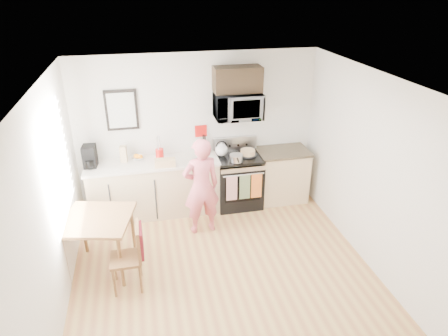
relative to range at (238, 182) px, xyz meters
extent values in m
plane|color=#A56A40|center=(-0.63, -1.98, -0.44)|extent=(4.60, 4.60, 0.00)
cube|color=silver|center=(-0.63, 0.32, 0.86)|extent=(4.00, 0.04, 2.60)
cube|color=silver|center=(-2.63, -1.98, 0.86)|extent=(0.04, 4.60, 2.60)
cube|color=silver|center=(1.37, -1.98, 0.86)|extent=(0.04, 4.60, 2.60)
cube|color=silver|center=(-0.63, -1.98, 2.16)|extent=(4.00, 4.60, 0.04)
cube|color=silver|center=(-2.61, -1.18, 1.11)|extent=(0.02, 1.40, 1.50)
cube|color=white|center=(-2.60, -1.18, 1.11)|extent=(0.01, 1.30, 1.40)
cube|color=#DBB58C|center=(-1.43, 0.02, 0.01)|extent=(2.10, 0.60, 0.90)
cube|color=#EFE1CD|center=(-1.43, 0.02, 0.48)|extent=(2.14, 0.64, 0.04)
cube|color=#DBB58C|center=(0.80, 0.02, 0.01)|extent=(0.84, 0.60, 0.90)
cube|color=black|center=(0.80, 0.02, 0.48)|extent=(0.88, 0.64, 0.04)
cube|color=black|center=(0.00, 0.00, -0.05)|extent=(0.76, 0.65, 0.77)
cube|color=black|center=(0.00, -0.32, 0.01)|extent=(0.61, 0.02, 0.45)
cube|color=#B4B4B9|center=(0.00, -0.31, 0.34)|extent=(0.74, 0.02, 0.14)
cylinder|color=#B4B4B9|center=(0.00, -0.36, 0.30)|extent=(0.68, 0.02, 0.02)
cube|color=black|center=(0.00, 0.00, 0.46)|extent=(0.76, 0.65, 0.04)
cube|color=#B4B4B9|center=(0.00, 0.27, 0.60)|extent=(0.76, 0.08, 0.24)
cube|color=white|center=(-0.20, -0.37, 0.08)|extent=(0.18, 0.02, 0.44)
cube|color=#596E49|center=(0.02, -0.37, 0.08)|extent=(0.18, 0.02, 0.44)
cube|color=#CD4F1E|center=(0.22, -0.37, 0.08)|extent=(0.18, 0.02, 0.44)
imported|color=#B4B4B9|center=(0.00, 0.10, 1.32)|extent=(0.76, 0.51, 0.42)
cube|color=black|center=(0.00, 0.15, 1.74)|extent=(0.76, 0.35, 0.40)
cube|color=black|center=(-1.83, 0.30, 1.31)|extent=(0.50, 0.03, 0.65)
cube|color=beige|center=(-1.83, 0.28, 1.31)|extent=(0.42, 0.01, 0.56)
cube|color=red|center=(-0.58, 0.31, 0.86)|extent=(0.20, 0.02, 0.20)
imported|color=#B83247|center=(-0.75, -0.68, 0.34)|extent=(0.61, 0.44, 1.55)
cube|color=brown|center=(-2.23, -1.29, 0.35)|extent=(0.86, 0.86, 0.04)
cylinder|color=brown|center=(-2.65, -1.56, -0.06)|extent=(0.05, 0.05, 0.76)
cylinder|color=brown|center=(-1.96, -1.72, -0.06)|extent=(0.05, 0.05, 0.76)
cylinder|color=brown|center=(-2.49, -0.87, -0.06)|extent=(0.05, 0.05, 0.76)
cylinder|color=brown|center=(-1.80, -1.03, -0.06)|extent=(0.05, 0.05, 0.76)
cube|color=brown|center=(-1.89, -1.74, 0.00)|extent=(0.38, 0.38, 0.04)
cube|color=brown|center=(-1.71, -1.74, 0.24)|extent=(0.04, 0.38, 0.46)
cube|color=#560E18|center=(-1.69, -1.74, 0.25)|extent=(0.06, 0.34, 0.38)
cylinder|color=brown|center=(-2.06, -1.90, -0.23)|extent=(0.03, 0.03, 0.42)
cylinder|color=brown|center=(-1.73, -1.90, -0.23)|extent=(0.03, 0.03, 0.42)
cylinder|color=brown|center=(-2.05, -1.58, -0.23)|extent=(0.03, 0.03, 0.42)
cylinder|color=brown|center=(-1.73, -1.58, -0.23)|extent=(0.03, 0.03, 0.42)
cube|color=brown|center=(-0.54, 0.20, 0.61)|extent=(0.12, 0.16, 0.22)
cylinder|color=red|center=(-1.30, 0.15, 0.58)|extent=(0.13, 0.13, 0.16)
imported|color=white|center=(-1.66, 0.17, 0.53)|extent=(0.24, 0.24, 0.05)
cube|color=tan|center=(-1.87, 0.13, 0.64)|extent=(0.11, 0.11, 0.27)
cube|color=black|center=(-2.38, 0.07, 0.68)|extent=(0.22, 0.26, 0.35)
cylinder|color=black|center=(-2.38, -0.04, 0.59)|extent=(0.13, 0.13, 0.13)
cube|color=tan|center=(-1.24, -0.18, 0.56)|extent=(0.33, 0.17, 0.12)
cylinder|color=black|center=(0.16, -0.02, 0.50)|extent=(0.30, 0.30, 0.02)
cylinder|color=tan|center=(0.16, -0.02, 0.55)|extent=(0.24, 0.24, 0.08)
sphere|color=white|center=(-0.28, 0.07, 0.60)|extent=(0.21, 0.21, 0.21)
cone|color=white|center=(-0.28, 0.07, 0.71)|extent=(0.07, 0.07, 0.07)
torus|color=black|center=(-0.28, 0.07, 0.66)|extent=(0.19, 0.02, 0.19)
cylinder|color=#B4B4B9|center=(-0.09, -0.20, 0.54)|extent=(0.22, 0.22, 0.11)
cylinder|color=black|center=(-0.11, -0.37, 0.59)|extent=(0.04, 0.20, 0.02)
camera|label=1|loc=(-1.55, -5.93, 3.20)|focal=32.00mm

